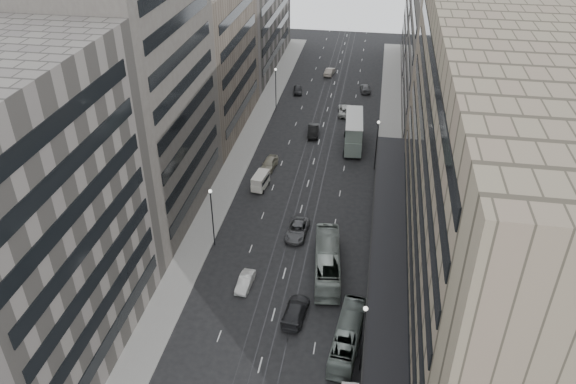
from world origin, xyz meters
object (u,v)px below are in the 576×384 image
Objects in this scene: bus_far at (327,261)px; sedan_2 at (297,230)px; sedan_1 at (245,282)px; bus_near at (348,336)px; double_decker at (354,131)px; panel_van at (260,181)px.

sedan_2 is (-4.67, 6.91, -0.92)m from bus_far.
sedan_1 is 11.75m from sedan_2.
sedan_1 is at bearing -24.45° from bus_near.
sedan_2 reaches higher than sedan_1.
sedan_2 is (4.40, 10.89, 0.09)m from sedan_1.
panel_van is (-12.57, -15.60, -1.60)m from double_decker.
panel_van reaches higher than sedan_2.
bus_far is at bearing -48.66° from panel_van.
double_decker is 26.81m from sedan_2.
bus_near is 2.46× the size of sedan_1.
bus_far reaches higher than sedan_2.
panel_van is 0.98× the size of sedan_1.
panel_van is at bearing 100.92° from sedan_1.
bus_far is at bearing -52.72° from sedan_2.
sedan_2 is at bearing -48.72° from panel_van.
panel_van is (-14.99, 28.62, -0.08)m from bus_near.
sedan_2 is at bearing -62.21° from bus_far.
bus_far is at bearing -94.63° from double_decker.
bus_far is 21.05m from panel_van.
bus_near is 11.62m from bus_far.
bus_far reaches higher than panel_van.
panel_van is 21.62m from sedan_1.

